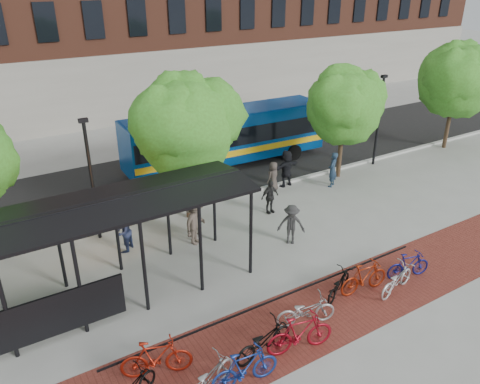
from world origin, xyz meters
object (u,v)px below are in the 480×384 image
pedestrian_9 (291,224)px  pedestrian_3 (195,222)px  bus_shelter (90,221)px  bike_2 (209,377)px  tree_b (186,121)px  bike_11 (408,265)px  bus (227,134)px  bike_4 (264,340)px  pedestrian_4 (270,197)px  pedestrian_2 (123,232)px  lamp_post_right (379,118)px  tree_c (345,103)px  tree_d (458,76)px  bike_3 (245,368)px  bike_8 (339,284)px  pedestrian_7 (333,170)px  bike_9 (364,277)px  pedestrian_1 (194,216)px  bike_1 (156,358)px  bike_5 (300,333)px  bike_6 (306,311)px  pedestrian_6 (273,176)px  bike_10 (397,280)px  pedestrian_5 (286,168)px  lamp_post_left (91,177)px

pedestrian_9 → pedestrian_3: bearing=-173.3°
bus_shelter → bike_2: bus_shelter is taller
tree_b → bike_11: size_ratio=3.77×
bus → pedestrian_3: size_ratio=6.02×
bike_4 → pedestrian_4: (5.27, 7.25, 0.27)m
pedestrian_2 → lamp_post_right: bearing=143.4°
tree_c → tree_d: tree_d is taller
bike_3 → bike_8: bike_3 is taller
bike_2 → pedestrian_3: 7.58m
tree_b → pedestrian_7: 8.52m
pedestrian_7 → bike_9: bearing=22.6°
bus_shelter → tree_d: tree_d is taller
bike_9 → pedestrian_2: (-6.15, 6.90, 0.28)m
lamp_post_right → pedestrian_1: size_ratio=2.72×
bus → pedestrian_1: size_ratio=6.30×
tree_d → bike_4: size_ratio=3.27×
bus → bike_1: size_ratio=6.03×
bike_3 → bike_8: bearing=-65.3°
bike_2 → bike_5: (2.94, -0.09, 0.15)m
bike_2 → pedestrian_1: bearing=-41.7°
bike_8 → pedestrian_3: size_ratio=0.87×
bike_6 → pedestrian_6: bearing=-12.7°
bike_4 → bike_11: (6.60, 0.43, -0.01)m
tree_b → pedestrian_1: 3.96m
bike_2 → tree_d: bearing=-85.1°
pedestrian_2 → pedestrian_6: bearing=148.6°
bike_1 → bike_3: 2.42m
bike_10 → pedestrian_6: pedestrian_6 is taller
tree_d → pedestrian_4: tree_d is taller
pedestrian_5 → pedestrian_7: (1.99, -1.30, -0.04)m
bus_shelter → pedestrian_1: (4.58, 2.13, -2.06)m
tree_d → bike_6: bearing=-155.0°
tree_c → lamp_post_left: (-13.09, 0.25, -1.31)m
bike_9 → pedestrian_5: (3.12, 8.66, 0.39)m
pedestrian_2 → pedestrian_6: 8.50m
pedestrian_2 → pedestrian_5: bearing=148.4°
pedestrian_2 → pedestrian_5: pedestrian_5 is taller
bike_6 → pedestrian_6: pedestrian_6 is taller
bike_6 → pedestrian_9: pedestrian_9 is taller
tree_b → bike_5: 10.09m
tree_c → pedestrian_1: bearing=-170.0°
tree_d → pedestrian_1: bearing=-174.8°
bike_1 → bike_3: bike_1 is taller
tree_c → pedestrian_6: (-4.19, 0.31, -3.28)m
tree_d → bike_4: bearing=-156.1°
bike_10 → pedestrian_9: size_ratio=1.10×
bike_3 → pedestrian_5: bearing=-35.3°
bus_shelter → bike_6: (5.08, -4.64, -2.49)m
tree_d → bus: size_ratio=0.55×
bus → bike_1: (-9.54, -12.59, -1.24)m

